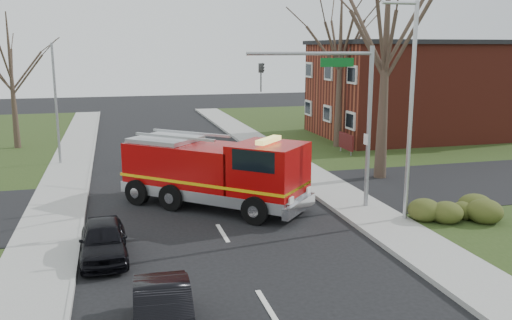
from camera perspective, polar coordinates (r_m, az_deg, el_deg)
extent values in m
plane|color=black|center=(20.21, -3.54, -7.71)|extent=(120.00, 120.00, 0.00)
cube|color=gray|center=(22.17, 12.46, -5.99)|extent=(2.40, 80.00, 0.15)
cube|color=gray|center=(20.00, -21.43, -8.51)|extent=(2.40, 80.00, 0.15)
cube|color=maroon|center=(43.26, 16.95, 6.97)|extent=(15.00, 10.00, 7.00)
cube|color=black|center=(43.14, 17.24, 11.74)|extent=(15.40, 10.40, 0.30)
cube|color=silver|center=(39.97, 7.53, 4.86)|extent=(0.12, 1.40, 1.20)
cube|color=#4C1113|center=(34.76, 9.46, 1.95)|extent=(0.12, 2.00, 1.00)
cylinder|color=gray|center=(34.12, 9.99, 0.98)|extent=(0.08, 0.08, 0.90)
cylinder|color=gray|center=(35.56, 8.91, 1.45)|extent=(0.08, 0.08, 0.90)
ellipsoid|color=#323C16|center=(22.62, 20.03, -4.74)|extent=(2.80, 2.00, 0.90)
cone|color=#3C2C23|center=(28.00, 13.44, 9.95)|extent=(0.64, 0.64, 12.00)
cone|color=#3C2C23|center=(36.79, 8.80, 9.32)|extent=(0.56, 0.56, 10.50)
cone|color=#3C2C23|center=(39.27, -24.30, 7.48)|extent=(0.44, 0.44, 9.00)
cylinder|color=gray|center=(22.86, 11.79, 3.14)|extent=(0.18, 0.18, 6.80)
cylinder|color=gray|center=(21.57, 5.83, 11.09)|extent=(5.20, 0.14, 0.14)
cube|color=#0C591E|center=(21.99, 8.54, 10.13)|extent=(1.40, 0.06, 0.35)
imported|color=black|center=(20.96, 0.60, 10.18)|extent=(0.22, 0.18, 1.10)
cylinder|color=#B7BABF|center=(21.35, 15.96, 4.51)|extent=(0.16, 0.16, 8.40)
cylinder|color=#B7BABF|center=(20.91, 14.90, 15.69)|extent=(1.40, 0.12, 0.12)
cylinder|color=gray|center=(33.00, -20.29, 5.42)|extent=(0.14, 0.14, 7.00)
cube|color=#9C0707|center=(23.83, -7.05, -0.81)|extent=(5.69, 5.54, 2.14)
cube|color=#9C0707|center=(21.87, 1.32, -1.45)|extent=(3.74, 3.74, 2.45)
cube|color=#B7BABF|center=(23.38, -4.53, -3.19)|extent=(7.66, 7.34, 0.46)
cube|color=#E5B20C|center=(23.24, -4.55, -1.85)|extent=(7.66, 7.35, 0.12)
cube|color=black|center=(21.24, 4.03, 0.24)|extent=(1.66, 1.80, 0.87)
cube|color=#E5D866|center=(21.59, 1.33, 2.10)|extent=(1.37, 1.44, 0.18)
cylinder|color=black|center=(20.99, -0.07, -5.33)|extent=(1.07, 1.02, 1.12)
cylinder|color=black|center=(23.27, 2.98, -3.63)|extent=(1.07, 1.02, 1.12)
cylinder|color=black|center=(24.14, -12.37, -3.32)|extent=(1.07, 1.02, 1.12)
cylinder|color=black|center=(26.15, -8.65, -2.02)|extent=(1.07, 1.02, 1.12)
imported|color=black|center=(18.38, -15.77, -8.09)|extent=(1.55, 3.70, 1.25)
imported|color=black|center=(13.25, -9.74, -15.80)|extent=(1.50, 3.90, 1.27)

